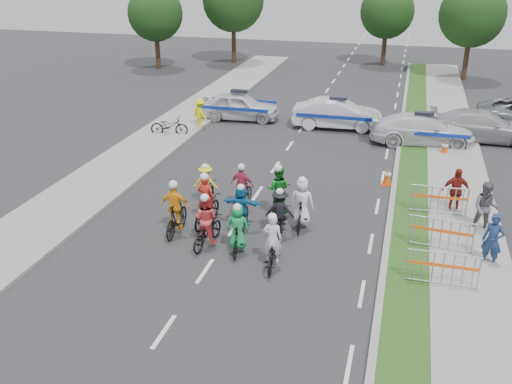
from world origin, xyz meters
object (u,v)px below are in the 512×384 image
(rider_0, at_px, (273,249))
(tree_4, at_px, (387,12))
(police_car_1, at_px, (337,114))
(rider_1, at_px, (238,233))
(rider_5, at_px, (242,210))
(police_car_0, at_px, (239,106))
(tree_0, at_px, (155,13))
(police_car_2, at_px, (422,129))
(barrier_1, at_px, (441,235))
(rider_2, at_px, (207,226))
(rider_6, at_px, (206,207))
(civilian_sedan, at_px, (483,126))
(rider_10, at_px, (206,189))
(marshal_hiviz, at_px, (200,114))
(rider_3, at_px, (176,213))
(spectator_2, at_px, (456,191))
(tree_3, at_px, (233,1))
(rider_7, at_px, (302,208))
(rider_8, at_px, (278,197))
(barrier_0, at_px, (443,271))
(rider_4, at_px, (280,217))
(barrier_2, at_px, (439,201))
(parked_bike, at_px, (169,126))
(spectator_0, at_px, (493,240))
(tree_1, at_px, (472,14))
(cone_0, at_px, (387,177))
(cone_1, at_px, (445,148))
(rider_9, at_px, (242,191))
(spectator_1, at_px, (486,208))

(rider_0, distance_m, tree_4, 33.42)
(police_car_1, bearing_deg, rider_1, 171.55)
(rider_5, distance_m, police_car_0, 13.50)
(rider_5, xyz_separation_m, tree_0, (-14.28, 25.09, 3.47))
(police_car_2, height_order, barrier_1, police_car_2)
(rider_2, height_order, tree_0, tree_0)
(rider_6, bearing_deg, civilian_sedan, -123.83)
(rider_10, distance_m, civilian_sedan, 15.10)
(police_car_1, height_order, marshal_hiviz, marshal_hiviz)
(rider_3, xyz_separation_m, police_car_0, (-1.95, 13.76, 0.01))
(police_car_0, xyz_separation_m, barrier_1, (10.38, -12.74, -0.19))
(rider_6, bearing_deg, spectator_2, -153.63)
(police_car_1, height_order, tree_3, tree_3)
(tree_4, bearing_deg, police_car_0, -110.17)
(spectator_2, xyz_separation_m, tree_0, (-21.26, 21.80, 3.34))
(rider_7, xyz_separation_m, civilian_sedan, (6.75, 11.77, -0.00))
(rider_0, height_order, rider_8, rider_8)
(rider_3, height_order, marshal_hiviz, rider_3)
(spectator_2, distance_m, barrier_0, 5.34)
(rider_7, bearing_deg, barrier_0, 148.21)
(civilian_sedan, bearing_deg, rider_1, 148.09)
(rider_4, height_order, police_car_1, rider_4)
(barrier_2, height_order, tree_0, tree_0)
(rider_0, xyz_separation_m, parked_bike, (-8.12, 11.23, -0.10))
(police_car_1, bearing_deg, spectator_2, -153.46)
(rider_1, xyz_separation_m, spectator_0, (7.50, 1.19, 0.17))
(tree_1, bearing_deg, tree_3, 173.66)
(tree_0, bearing_deg, parked_bike, -64.13)
(cone_0, distance_m, tree_3, 27.84)
(rider_1, xyz_separation_m, rider_10, (-2.17, 3.12, -0.02))
(rider_4, bearing_deg, cone_1, -125.12)
(spectator_0, xyz_separation_m, barrier_2, (-1.43, 3.21, -0.29))
(rider_9, relative_size, police_car_0, 0.40)
(rider_6, distance_m, spectator_1, 9.30)
(rider_8, relative_size, cone_1, 2.83)
(rider_5, relative_size, tree_0, 0.27)
(civilian_sedan, relative_size, parked_bike, 2.66)
(rider_3, relative_size, rider_5, 1.15)
(barrier_0, xyz_separation_m, cone_0, (-1.89, 7.37, -0.22))
(spectator_2, xyz_separation_m, barrier_1, (-0.56, -3.12, -0.29))
(rider_6, bearing_deg, rider_0, 147.79)
(rider_8, bearing_deg, rider_4, 104.00)
(spectator_0, xyz_separation_m, tree_1, (0.87, 27.45, 3.69))
(rider_9, height_order, rider_10, rider_9)
(rider_7, distance_m, barrier_1, 4.52)
(spectator_0, height_order, parked_bike, spectator_0)
(barrier_1, bearing_deg, rider_6, -179.26)
(rider_10, distance_m, tree_3, 28.82)
(spectator_0, xyz_separation_m, marshal_hiviz, (-13.31, 11.11, -0.06))
(police_car_1, bearing_deg, barrier_2, -157.12)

